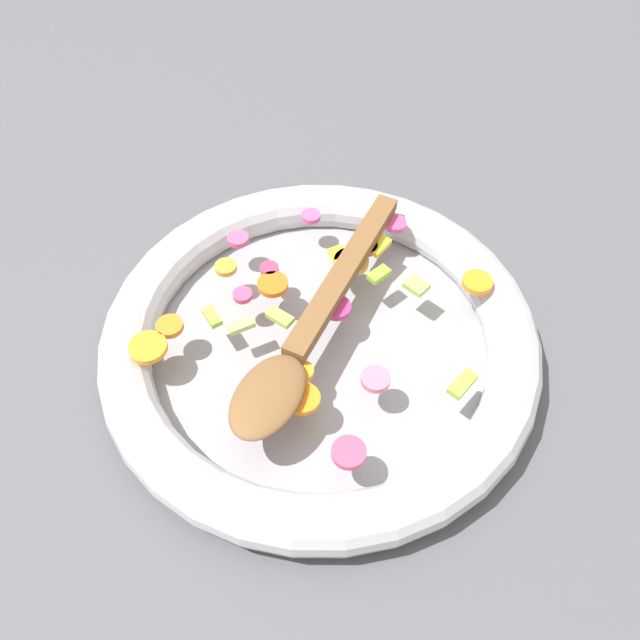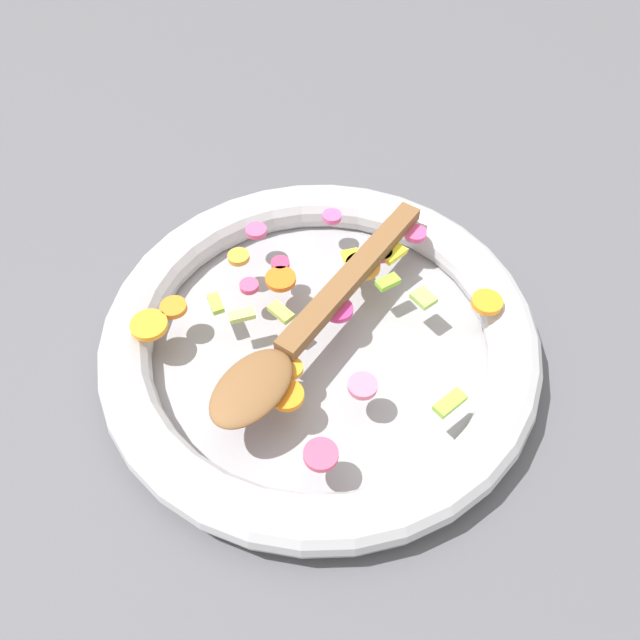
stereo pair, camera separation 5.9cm
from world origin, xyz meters
name	(u,v)px [view 2 (the right image)]	position (x,y,z in m)	size (l,w,h in m)	color
ground_plane	(320,350)	(0.00, 0.00, 0.00)	(4.00, 4.00, 0.00)	#4C4C51
skillet	(320,337)	(0.00, 0.00, 0.02)	(0.43, 0.43, 0.05)	gray
chopped_vegetables	(314,307)	(0.01, 0.00, 0.05)	(0.29, 0.34, 0.01)	orange
wooden_spoon	(306,327)	(-0.01, 0.02, 0.06)	(0.17, 0.30, 0.01)	brown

